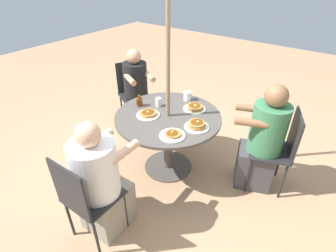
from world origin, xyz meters
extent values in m
plane|color=tan|center=(0.00, 0.00, 0.00)|extent=(12.00, 12.00, 0.00)
cylinder|color=#4C4742|center=(0.00, 0.00, 0.01)|extent=(0.56, 0.56, 0.01)
cylinder|color=#4C4742|center=(0.00, 0.00, 0.34)|extent=(0.11, 0.11, 0.69)
cylinder|color=#4C4742|center=(0.00, 0.00, 0.70)|extent=(1.14, 1.14, 0.03)
cylinder|color=#846B4C|center=(0.00, 0.00, 1.21)|extent=(0.04, 0.04, 2.42)
cylinder|color=#232326|center=(0.91, -0.14, 0.23)|extent=(0.02, 0.02, 0.45)
cylinder|color=#232326|center=(0.90, 0.20, 0.23)|extent=(0.02, 0.02, 0.45)
cylinder|color=#232326|center=(1.25, -0.13, 0.23)|extent=(0.02, 0.02, 0.45)
cylinder|color=#232326|center=(1.24, 0.21, 0.23)|extent=(0.02, 0.02, 0.45)
cube|color=#232326|center=(1.08, 0.03, 0.46)|extent=(0.41, 0.41, 0.02)
cube|color=#232326|center=(1.27, 0.04, 0.69)|extent=(0.03, 0.38, 0.45)
cube|color=gray|center=(0.96, 0.03, 0.23)|extent=(0.40, 0.37, 0.45)
cylinder|color=white|center=(1.02, 0.03, 0.71)|extent=(0.37, 0.37, 0.51)
sphere|color=#DBA884|center=(1.02, 0.03, 1.05)|extent=(0.20, 0.20, 0.20)
cylinder|color=#DBA884|center=(0.83, -0.13, 0.83)|extent=(0.31, 0.08, 0.07)
cylinder|color=#DBA884|center=(0.82, 0.17, 0.83)|extent=(0.31, 0.08, 0.07)
cylinder|color=#232326|center=(-0.18, 0.91, 0.23)|extent=(0.02, 0.02, 0.45)
cylinder|color=#232326|center=(-0.50, 0.78, 0.23)|extent=(0.02, 0.02, 0.45)
cylinder|color=#232326|center=(-0.31, 1.22, 0.23)|extent=(0.02, 0.02, 0.45)
cylinder|color=#232326|center=(-0.63, 1.09, 0.23)|extent=(0.02, 0.02, 0.45)
cube|color=#232326|center=(-0.40, 1.00, 0.46)|extent=(0.52, 0.52, 0.02)
cube|color=#232326|center=(-0.48, 1.18, 0.69)|extent=(0.36, 0.16, 0.45)
cube|color=#3D3D42|center=(-0.36, 0.90, 0.23)|extent=(0.44, 0.46, 0.45)
cylinder|color=#38754C|center=(-0.38, 0.94, 0.72)|extent=(0.35, 0.35, 0.53)
sphere|color=brown|center=(-0.38, 0.94, 1.08)|extent=(0.22, 0.22, 0.22)
cylinder|color=brown|center=(-0.18, 0.83, 0.85)|extent=(0.18, 0.30, 0.07)
cylinder|color=brown|center=(-0.44, 0.72, 0.85)|extent=(0.18, 0.30, 0.07)
cylinder|color=#232326|center=(-0.57, -0.73, 0.23)|extent=(0.02, 0.02, 0.45)
cylinder|color=#232326|center=(-0.27, -0.88, 0.23)|extent=(0.02, 0.02, 0.45)
cylinder|color=#232326|center=(-0.73, -1.03, 0.23)|extent=(0.02, 0.02, 0.45)
cylinder|color=#232326|center=(-0.42, -1.19, 0.23)|extent=(0.02, 0.02, 0.45)
cube|color=#232326|center=(-0.50, -0.96, 0.46)|extent=(0.54, 0.54, 0.02)
cube|color=#232326|center=(-0.58, -1.13, 0.69)|extent=(0.35, 0.19, 0.45)
cube|color=beige|center=(-0.45, -0.86, 0.23)|extent=(0.43, 0.44, 0.45)
cylinder|color=black|center=(-0.47, -0.90, 0.71)|extent=(0.32, 0.32, 0.52)
sphere|color=tan|center=(-0.47, -0.90, 1.06)|extent=(0.19, 0.19, 0.19)
cylinder|color=tan|center=(-0.50, -0.68, 0.84)|extent=(0.20, 0.30, 0.07)
cylinder|color=tan|center=(-0.27, -0.80, 0.84)|extent=(0.20, 0.30, 0.07)
cylinder|color=silver|center=(-0.28, 0.16, 0.72)|extent=(0.25, 0.25, 0.01)
cylinder|color=#AD7A3D|center=(-0.28, 0.16, 0.73)|extent=(0.18, 0.18, 0.01)
cylinder|color=#AD7A3D|center=(-0.29, 0.16, 0.74)|extent=(0.17, 0.17, 0.01)
cylinder|color=#AD7A3D|center=(-0.28, 0.16, 0.75)|extent=(0.17, 0.17, 0.01)
cylinder|color=#AD7A3D|center=(-0.28, 0.16, 0.76)|extent=(0.17, 0.17, 0.01)
ellipsoid|color=brown|center=(-0.28, 0.16, 0.77)|extent=(0.14, 0.13, 0.00)
cube|color=#F4E084|center=(-0.28, 0.17, 0.77)|extent=(0.02, 0.02, 0.01)
cylinder|color=silver|center=(0.13, -0.17, 0.72)|extent=(0.25, 0.25, 0.01)
cylinder|color=#AD7A3D|center=(0.13, -0.17, 0.73)|extent=(0.18, 0.18, 0.01)
cylinder|color=#AD7A3D|center=(0.13, -0.18, 0.74)|extent=(0.18, 0.18, 0.01)
cylinder|color=#AD7A3D|center=(0.12, -0.17, 0.75)|extent=(0.17, 0.17, 0.01)
ellipsoid|color=brown|center=(0.13, -0.17, 0.76)|extent=(0.14, 0.13, 0.00)
cube|color=#F4E084|center=(0.13, -0.17, 0.77)|extent=(0.03, 0.03, 0.01)
cylinder|color=silver|center=(0.02, 0.37, 0.72)|extent=(0.25, 0.25, 0.01)
cylinder|color=#AD7A3D|center=(0.01, 0.36, 0.74)|extent=(0.17, 0.17, 0.01)
cylinder|color=#AD7A3D|center=(0.02, 0.37, 0.75)|extent=(0.17, 0.17, 0.01)
cylinder|color=#AD7A3D|center=(0.02, 0.37, 0.76)|extent=(0.16, 0.16, 0.01)
cylinder|color=#AD7A3D|center=(0.02, 0.37, 0.77)|extent=(0.16, 0.16, 0.01)
ellipsoid|color=brown|center=(0.02, 0.37, 0.78)|extent=(0.13, 0.12, 0.00)
cube|color=#F4E084|center=(0.01, 0.37, 0.79)|extent=(0.03, 0.03, 0.01)
cylinder|color=silver|center=(0.28, 0.26, 0.72)|extent=(0.25, 0.25, 0.01)
cylinder|color=#AD7A3D|center=(0.28, 0.26, 0.73)|extent=(0.14, 0.14, 0.01)
cylinder|color=#AD7A3D|center=(0.27, 0.26, 0.75)|extent=(0.15, 0.15, 0.01)
ellipsoid|color=brown|center=(0.28, 0.26, 0.75)|extent=(0.12, 0.11, 0.00)
cube|color=#F4E084|center=(0.27, 0.25, 0.76)|extent=(0.03, 0.03, 0.01)
cylinder|color=#602D0F|center=(0.02, -0.39, 0.76)|extent=(0.07, 0.07, 0.09)
cylinder|color=#602D0F|center=(0.02, -0.39, 0.83)|extent=(0.03, 0.03, 0.04)
torus|color=#602D0F|center=(0.05, -0.39, 0.78)|extent=(0.05, 0.01, 0.05)
cylinder|color=white|center=(-0.43, -0.03, 0.77)|extent=(0.09, 0.09, 0.10)
cylinder|color=white|center=(-0.43, -0.03, 0.82)|extent=(0.09, 0.09, 0.01)
cylinder|color=silver|center=(-0.10, -0.21, 0.77)|extent=(0.07, 0.07, 0.10)
camera|label=1|loc=(1.92, 1.43, 2.14)|focal=28.00mm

